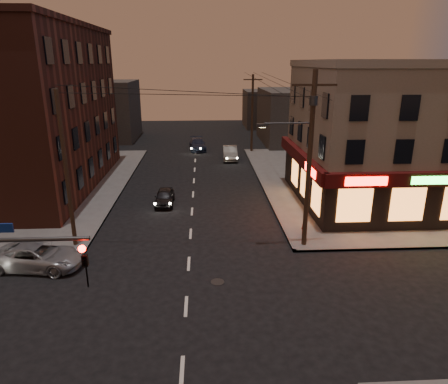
{
  "coord_description": "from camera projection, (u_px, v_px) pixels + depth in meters",
  "views": [
    {
      "loc": [
        0.88,
        -15.57,
        10.51
      ],
      "look_at": [
        2.08,
        6.74,
        3.2
      ],
      "focal_mm": 32.0,
      "sensor_mm": 36.0,
      "label": 1
    }
  ],
  "objects": [
    {
      "name": "ground",
      "position": [
        186.0,
        306.0,
        18.0
      ],
      "size": [
        120.0,
        120.0,
        0.0
      ],
      "primitive_type": "plane",
      "color": "black",
      "rests_on": "ground"
    },
    {
      "name": "sidewalk_ne",
      "position": [
        388.0,
        180.0,
        36.93
      ],
      "size": [
        24.0,
        28.0,
        0.15
      ],
      "primitive_type": "cube",
      "color": "#514F4C",
      "rests_on": "ground"
    },
    {
      "name": "pizza_building",
      "position": [
        403.0,
        134.0,
        29.9
      ],
      "size": [
        15.85,
        12.85,
        10.5
      ],
      "color": "gray",
      "rests_on": "sidewalk_ne"
    },
    {
      "name": "brick_apartment",
      "position": [
        18.0,
        110.0,
        33.22
      ],
      "size": [
        12.0,
        20.0,
        13.0
      ],
      "primitive_type": "cube",
      "color": "#4B2218",
      "rests_on": "sidewalk_nw"
    },
    {
      "name": "bg_building_ne_a",
      "position": [
        300.0,
        116.0,
        53.69
      ],
      "size": [
        10.0,
        12.0,
        7.0
      ],
      "primitive_type": "cube",
      "color": "#3F3D3A",
      "rests_on": "ground"
    },
    {
      "name": "bg_building_nw",
      "position": [
        103.0,
        110.0,
        55.95
      ],
      "size": [
        9.0,
        10.0,
        8.0
      ],
      "primitive_type": "cube",
      "color": "#3F3D3A",
      "rests_on": "ground"
    },
    {
      "name": "bg_building_ne_b",
      "position": [
        268.0,
        109.0,
        67.03
      ],
      "size": [
        8.0,
        8.0,
        6.0
      ],
      "primitive_type": "cube",
      "color": "#3F3D3A",
      "rests_on": "ground"
    },
    {
      "name": "utility_pole_main",
      "position": [
        308.0,
        152.0,
        22.06
      ],
      "size": [
        4.2,
        0.44,
        10.0
      ],
      "color": "#382619",
      "rests_on": "sidewalk_ne"
    },
    {
      "name": "utility_pole_far",
      "position": [
        252.0,
        114.0,
        47.27
      ],
      "size": [
        0.26,
        0.26,
        9.0
      ],
      "primitive_type": "cylinder",
      "color": "#382619",
      "rests_on": "sidewalk_ne"
    },
    {
      "name": "utility_pole_west",
      "position": [
        66.0,
        171.0,
        22.38
      ],
      "size": [
        0.24,
        0.24,
        9.0
      ],
      "primitive_type": "cylinder",
      "color": "#382619",
      "rests_on": "sidewalk_nw"
    },
    {
      "name": "suv_cross",
      "position": [
        38.0,
        256.0,
        21.18
      ],
      "size": [
        5.04,
        2.84,
        1.33
      ],
      "primitive_type": "imported",
      "rotation": [
        0.0,
        0.0,
        1.43
      ],
      "color": "gray",
      "rests_on": "ground"
    },
    {
      "name": "sedan_near",
      "position": [
        165.0,
        197.0,
        30.74
      ],
      "size": [
        1.41,
        3.51,
        1.19
      ],
      "primitive_type": "imported",
      "rotation": [
        0.0,
        0.0,
        0.0
      ],
      "color": "black",
      "rests_on": "ground"
    },
    {
      "name": "sedan_mid",
      "position": [
        230.0,
        153.0,
        44.91
      ],
      "size": [
        1.67,
        4.52,
        1.48
      ],
      "primitive_type": "imported",
      "rotation": [
        0.0,
        0.0,
        -0.03
      ],
      "color": "slate",
      "rests_on": "ground"
    },
    {
      "name": "sedan_far",
      "position": [
        198.0,
        144.0,
        49.83
      ],
      "size": [
        2.29,
        4.86,
        1.37
      ],
      "primitive_type": "imported",
      "rotation": [
        0.0,
        0.0,
        0.08
      ],
      "color": "#1C2439",
      "rests_on": "ground"
    },
    {
      "name": "fire_hydrant",
      "position": [
        304.0,
        228.0,
        25.04
      ],
      "size": [
        0.34,
        0.34,
        0.75
      ],
      "rotation": [
        0.0,
        0.0,
        0.39
      ],
      "color": "maroon",
      "rests_on": "sidewalk_ne"
    }
  ]
}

